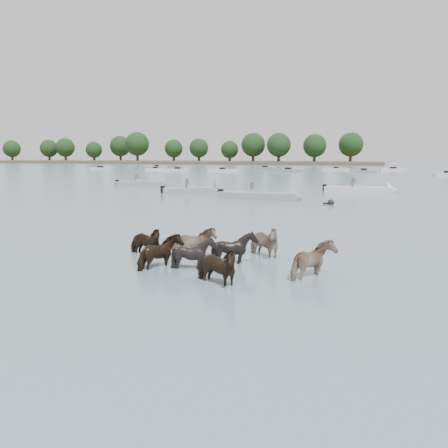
% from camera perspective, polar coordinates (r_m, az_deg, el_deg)
% --- Properties ---
extents(ground, '(400.00, 400.00, 0.00)m').
position_cam_1_polar(ground, '(13.57, -8.37, -5.26)').
color(ground, '#4D606E').
rests_on(ground, ground).
extents(shoreline, '(160.00, 30.00, 1.00)m').
position_cam_1_polar(shoreline, '(178.72, -7.35, 7.75)').
color(shoreline, '#4C4233').
rests_on(shoreline, ground).
extents(pony_herd, '(6.96, 4.75, 1.27)m').
position_cam_1_polar(pony_herd, '(13.40, -0.87, -3.72)').
color(pony_herd, black).
rests_on(pony_herd, ground).
extents(swimming_pony, '(0.72, 0.44, 0.44)m').
position_cam_1_polar(swimming_pony, '(30.90, 13.22, 2.62)').
color(swimming_pony, black).
rests_on(swimming_pony, ground).
extents(motorboat_a, '(5.51, 4.04, 1.92)m').
position_cam_1_polar(motorboat_a, '(39.28, -3.01, 4.27)').
color(motorboat_a, gray).
rests_on(motorboat_a, ground).
extents(motorboat_b, '(6.64, 2.01, 1.92)m').
position_cam_1_polar(motorboat_b, '(33.79, 5.59, 3.52)').
color(motorboat_b, gray).
rests_on(motorboat_b, ground).
extents(motorboat_c, '(6.40, 1.81, 1.92)m').
position_cam_1_polar(motorboat_c, '(41.77, 17.61, 4.13)').
color(motorboat_c, silver).
rests_on(motorboat_c, ground).
extents(motorboat_f, '(5.54, 3.38, 1.92)m').
position_cam_1_polar(motorboat_f, '(49.15, -9.61, 5.05)').
color(motorboat_f, gray).
rests_on(motorboat_f, ground).
extents(distant_flotilla, '(107.97, 27.65, 0.93)m').
position_cam_1_polar(distant_flotilla, '(90.89, 14.96, 6.52)').
color(distant_flotilla, silver).
rests_on(distant_flotilla, ground).
extents(treeline, '(149.35, 21.81, 12.18)m').
position_cam_1_polar(treeline, '(177.64, -6.32, 9.68)').
color(treeline, '#382619').
rests_on(treeline, ground).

